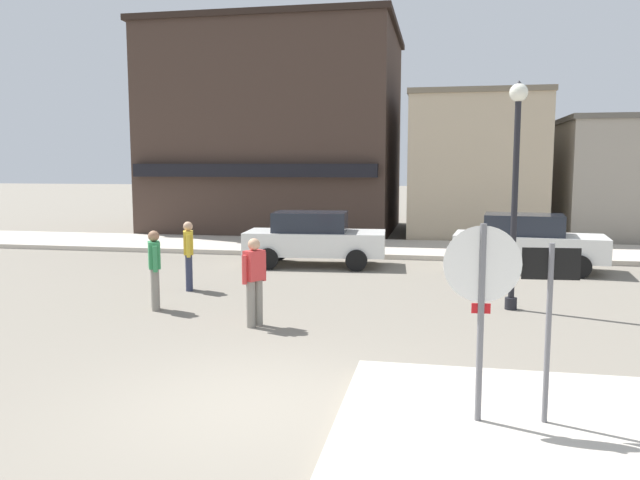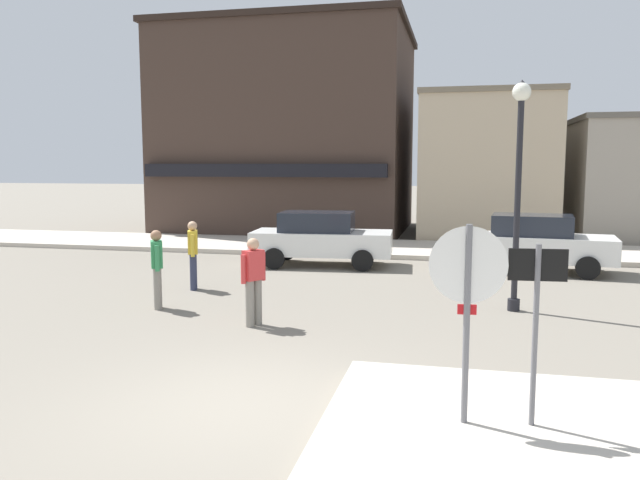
% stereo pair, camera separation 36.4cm
% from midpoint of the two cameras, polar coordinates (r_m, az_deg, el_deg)
% --- Properties ---
extents(ground_plane, '(160.00, 160.00, 0.00)m').
position_cam_midpoint_polar(ground_plane, '(7.87, -5.35, -14.87)').
color(ground_plane, gray).
extents(kerb_far, '(80.00, 4.00, 0.15)m').
position_cam_midpoint_polar(kerb_far, '(21.40, 6.44, -0.77)').
color(kerb_far, beige).
rests_on(kerb_far, ground).
extents(stop_sign, '(0.82, 0.09, 2.30)m').
position_cam_midpoint_polar(stop_sign, '(6.83, 14.81, -5.15)').
color(stop_sign, slate).
rests_on(stop_sign, ground).
extents(one_way_sign, '(0.60, 0.07, 2.10)m').
position_cam_midpoint_polar(one_way_sign, '(7.02, 20.54, -6.59)').
color(one_way_sign, slate).
rests_on(one_way_sign, ground).
extents(lamp_post, '(0.36, 0.36, 4.54)m').
position_cam_midpoint_polar(lamp_post, '(12.91, 18.51, 6.74)').
color(lamp_post, black).
rests_on(lamp_post, ground).
extents(parked_car_nearest, '(4.12, 2.10, 1.56)m').
position_cam_midpoint_polar(parked_car_nearest, '(18.04, 0.66, 0.20)').
color(parked_car_nearest, white).
rests_on(parked_car_nearest, ground).
extents(parked_car_second, '(4.16, 2.20, 1.56)m').
position_cam_midpoint_polar(parked_car_second, '(18.06, 19.66, -0.20)').
color(parked_car_second, white).
rests_on(parked_car_second, ground).
extents(pedestrian_crossing_near, '(0.38, 0.52, 1.61)m').
position_cam_midpoint_polar(pedestrian_crossing_near, '(11.31, -5.19, -3.56)').
color(pedestrian_crossing_near, gray).
rests_on(pedestrian_crossing_near, ground).
extents(pedestrian_crossing_far, '(0.34, 0.54, 1.61)m').
position_cam_midpoint_polar(pedestrian_crossing_far, '(14.81, -10.85, -1.17)').
color(pedestrian_crossing_far, '#2D334C').
rests_on(pedestrian_crossing_far, ground).
extents(pedestrian_kerb_side, '(0.37, 0.52, 1.61)m').
position_cam_midpoint_polar(pedestrian_kerb_side, '(12.98, -13.91, -2.38)').
color(pedestrian_kerb_side, gray).
rests_on(pedestrian_kerb_side, ground).
extents(building_corner_shop, '(10.43, 8.76, 8.71)m').
position_cam_midpoint_polar(building_corner_shop, '(28.21, -2.25, 9.83)').
color(building_corner_shop, '#3D2D26').
rests_on(building_corner_shop, ground).
extents(building_storefront_left_near, '(5.20, 7.64, 5.69)m').
position_cam_midpoint_polar(building_storefront_left_near, '(26.99, 15.26, 6.52)').
color(building_storefront_left_near, tan).
rests_on(building_storefront_left_near, ground).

